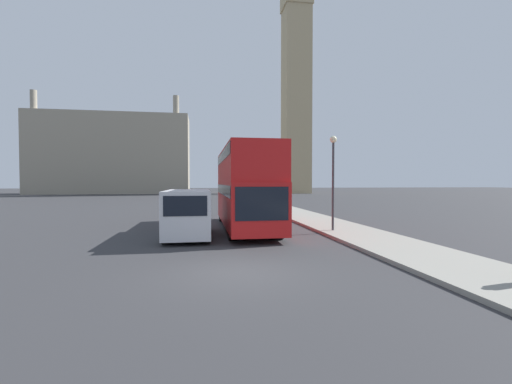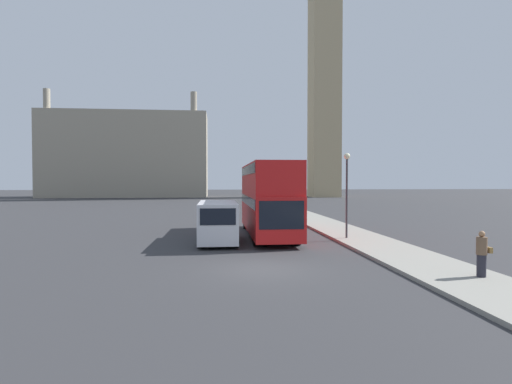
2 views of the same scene
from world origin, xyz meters
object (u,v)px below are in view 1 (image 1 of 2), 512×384
object	(u,v)px
red_double_decker_bus	(245,185)
street_lamp	(333,167)
clock_tower	(296,54)
white_van	(188,212)

from	to	relation	value
red_double_decker_bus	street_lamp	size ratio (longest dim) A/B	2.23
clock_tower	street_lamp	bearing A→B (deg)	-104.12
red_double_decker_bus	street_lamp	xyz separation A→B (m)	(4.32, -2.42, 0.95)
street_lamp	clock_tower	bearing A→B (deg)	75.88
red_double_decker_bus	white_van	size ratio (longest dim) A/B	2.07
clock_tower	street_lamp	world-z (taller)	clock_tower
clock_tower	white_van	size ratio (longest dim) A/B	12.31
clock_tower	street_lamp	size ratio (longest dim) A/B	13.26
clock_tower	white_van	xyz separation A→B (m)	(-23.41, -63.66, -32.26)
clock_tower	red_double_decker_bus	bearing A→B (deg)	-108.38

